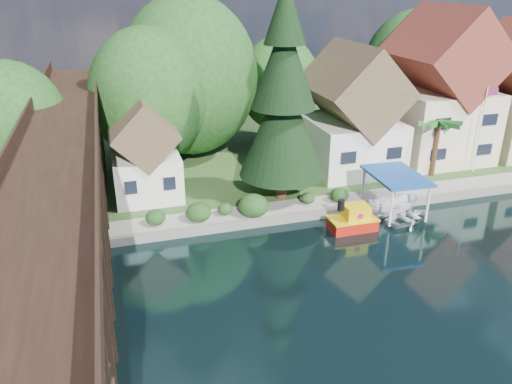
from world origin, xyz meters
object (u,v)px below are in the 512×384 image
flagpole (483,121)px  boat_white_a (409,216)px  palm_tree (439,124)px  house_center (439,95)px  house_left (351,118)px  boat_canopy (394,198)px  shed (146,157)px  tugboat (353,220)px  conifer (283,100)px  trestle_bridge (68,192)px

flagpole → boat_white_a: bearing=-149.8°
palm_tree → boat_white_a: bearing=-134.4°
house_center → palm_tree: bearing=-123.1°
house_center → boat_white_a: house_center is taller
house_left → boat_white_a: house_left is taller
boat_white_a → boat_canopy: boat_canopy is taller
shed → flagpole: size_ratio=1.04×
palm_tree → flagpole: bearing=-4.6°
tugboat → shed: bearing=146.6°
house_center → palm_tree: size_ratio=2.65×
house_left → conifer: size_ratio=0.68×
trestle_bridge → palm_tree: bearing=13.4°
boat_white_a → house_left: bearing=-17.2°
shed → tugboat: bearing=-33.4°
boat_canopy → shed: bearing=156.4°
house_left → flagpole: (10.34, -4.19, -0.02)m
trestle_bridge → boat_canopy: bearing=4.6°
tugboat → boat_white_a: (4.51, 0.01, -0.34)m
tugboat → boat_white_a: 4.52m
flagpole → boat_canopy: size_ratio=1.45×
trestle_bridge → palm_tree: 29.98m
conifer → boat_white_a: 12.48m
trestle_bridge → conifer: 16.44m
house_left → boat_white_a: bearing=-90.8°
house_center → boat_canopy: 14.53m
house_center → boat_white_a: size_ratio=3.66×
conifer → flagpole: 18.65m
flagpole → tugboat: 16.77m
trestle_bridge → shed: bearing=61.8°
flagpole → boat_canopy: flagpole is taller
house_center → flagpole: 5.05m
shed → tugboat: shed is taller
house_left → boat_canopy: (-0.74, -9.03, -3.74)m
flagpole → house_center: bearing=105.9°
conifer → palm_tree: conifer is taller
house_center → shed: (-27.00, -2.00, -2.59)m
shed → boat_canopy: shed is taller
house_left → house_center: size_ratio=0.79×
palm_tree → boat_white_a: size_ratio=1.38×
tugboat → boat_white_a: bearing=0.1°
house_left → boat_white_a: size_ratio=2.90×
tugboat → boat_canopy: (3.91, 1.28, 0.66)m
house_center → house_left: bearing=-176.8°
boat_white_a → shed: bearing=47.4°
boat_canopy → palm_tree: bearing=36.9°
boat_canopy → conifer: bearing=149.1°
trestle_bridge → house_center: house_center is taller
house_center → tugboat: bearing=-141.6°
house_left → palm_tree: (6.16, -3.86, -0.07)m
trestle_bridge → boat_canopy: trestle_bridge is taller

